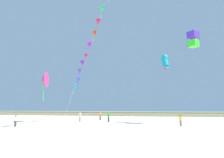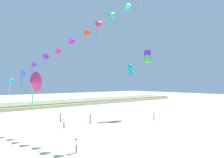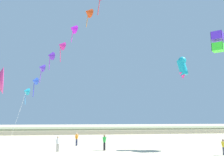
{
  "view_description": "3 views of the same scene",
  "coord_description": "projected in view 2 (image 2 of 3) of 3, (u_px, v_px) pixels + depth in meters",
  "views": [
    {
      "loc": [
        8.57,
        -18.99,
        2.34
      ],
      "look_at": [
        0.5,
        11.75,
        7.01
      ],
      "focal_mm": 32.0,
      "sensor_mm": 36.0,
      "label": 1
    },
    {
      "loc": [
        -20.36,
        -15.08,
        7.1
      ],
      "look_at": [
        0.62,
        10.08,
        7.84
      ],
      "focal_mm": 32.0,
      "sensor_mm": 36.0,
      "label": 2
    },
    {
      "loc": [
        -3.86,
        -13.1,
        3.65
      ],
      "look_at": [
        -0.47,
        10.6,
        7.57
      ],
      "focal_mm": 38.0,
      "sensor_mm": 36.0,
      "label": 3
    }
  ],
  "objects": [
    {
      "name": "large_kite_high_solo",
      "position": [
        33.0,
        82.0,
        25.84
      ],
      "size": [
        1.6,
        2.84,
        5.05
      ],
      "color": "#D62E7E"
    },
    {
      "name": "person_mid_center",
      "position": [
        90.0,
        118.0,
        35.0
      ],
      "size": [
        0.53,
        0.44,
        1.75
      ],
      "color": "black",
      "rests_on": "ground"
    },
    {
      "name": "kite_banner_string",
      "position": [
        91.0,
        27.0,
        32.13
      ],
      "size": [
        20.49,
        25.64,
        25.58
      ],
      "color": "#24B1CF"
    },
    {
      "name": "large_kite_mid_trail",
      "position": [
        130.0,
        70.0,
        41.16
      ],
      "size": [
        1.58,
        1.34,
        2.78
      ],
      "color": "#18A7C2"
    },
    {
      "name": "person_far_right",
      "position": [
        64.0,
        122.0,
        31.48
      ],
      "size": [
        0.58,
        0.23,
        1.66
      ],
      "color": "gray",
      "rests_on": "ground"
    },
    {
      "name": "dune_ridge",
      "position": [
        33.0,
        105.0,
        60.22
      ],
      "size": [
        120.0,
        13.73,
        1.24
      ],
      "color": "beige",
      "rests_on": "ground"
    },
    {
      "name": "person_far_left",
      "position": [
        154.0,
        116.0,
        38.38
      ],
      "size": [
        0.54,
        0.21,
        1.53
      ],
      "color": "#474C56",
      "rests_on": "ground"
    },
    {
      "name": "person_near_left",
      "position": [
        61.0,
        117.0,
        36.88
      ],
      "size": [
        0.53,
        0.4,
        1.69
      ],
      "color": "#282D4C",
      "rests_on": "ground"
    },
    {
      "name": "ground_plane",
      "position": [
        161.0,
        141.0,
        24.46
      ],
      "size": [
        240.0,
        240.0,
        0.0
      ],
      "primitive_type": "plane",
      "color": "beige"
    },
    {
      "name": "person_near_right",
      "position": [
        76.0,
        144.0,
        20.42
      ],
      "size": [
        0.36,
        0.47,
        1.49
      ],
      "color": "#282D4C",
      "rests_on": "ground"
    },
    {
      "name": "large_kite_low_lead",
      "position": [
        147.0,
        56.0,
        43.36
      ],
      "size": [
        1.85,
        1.85,
        2.47
      ],
      "color": "#3BF133"
    }
  ]
}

